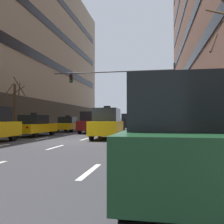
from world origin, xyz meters
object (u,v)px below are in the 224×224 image
car_driving_0 (129,122)px  taxi_driving_2 (107,124)px  taxi_driving_1 (68,124)px  taxi_driving_6 (116,123)px  taxi_driving_5 (35,126)px  car_parked_0 (176,138)px  car_parked_1 (164,132)px  car_driving_3 (91,122)px  car_parked_2 (160,124)px  street_tree_1 (15,106)px  traffic_signal_0 (134,85)px

car_driving_0 → taxi_driving_2: (0.07, -14.60, 0.02)m
car_driving_0 → taxi_driving_1: car_driving_0 is taller
taxi_driving_6 → car_driving_0: bearing=-69.4°
taxi_driving_5 → car_parked_0: car_parked_0 is taller
taxi_driving_2 → taxi_driving_6: taxi_driving_2 is taller
taxi_driving_6 → car_parked_1: taxi_driving_6 is taller
car_driving_3 → car_parked_2: 8.62m
car_driving_3 → street_tree_1: 7.24m
car_parked_1 → street_tree_1: 15.11m
taxi_driving_6 → street_tree_1: bearing=-105.9°
car_driving_0 → car_parked_2: bearing=-74.4°
car_driving_0 → car_parked_1: size_ratio=0.97×
car_parked_0 → car_parked_2: 13.20m
car_driving_0 → taxi_driving_2: size_ratio=0.98×
taxi_driving_2 → car_parked_2: bearing=18.3°
street_tree_1 → traffic_signal_0: bearing=21.8°
car_driving_0 → taxi_driving_1: size_ratio=0.98×
car_driving_0 → car_parked_2: size_ratio=1.02×
car_driving_3 → car_parked_0: car_driving_3 is taller
taxi_driving_1 → car_driving_3: car_driving_3 is taller
car_driving_0 → traffic_signal_0: size_ratio=0.36×
taxi_driving_2 → car_driving_3: (-2.95, 6.75, -0.00)m
taxi_driving_5 → street_tree_1: 3.25m
car_parked_1 → traffic_signal_0: (-2.40, 12.43, 3.92)m
car_driving_3 → taxi_driving_5: car_driving_3 is taller
taxi_driving_1 → car_driving_3: (3.23, -2.20, 0.25)m
taxi_driving_2 → car_parked_2: 3.87m
car_parked_1 → car_parked_2: car_parked_2 is taller
car_parked_1 → street_tree_1: size_ratio=0.92×
car_driving_0 → car_parked_0: 26.84m
taxi_driving_2 → taxi_driving_6: (-3.09, 22.62, -0.25)m
car_driving_3 → car_parked_1: (6.61, -12.46, -0.24)m
car_parked_1 → street_tree_1: street_tree_1 is taller
traffic_signal_0 → taxi_driving_1: bearing=163.2°
car_driving_0 → taxi_driving_5: bearing=-115.3°
car_parked_2 → street_tree_1: street_tree_1 is taller
car_driving_0 → taxi_driving_1: bearing=-137.2°
taxi_driving_5 → car_parked_2: bearing=-1.9°
car_parked_0 → car_parked_2: (0.00, 13.20, 0.01)m
taxi_driving_6 → car_parked_0: 35.26m
taxi_driving_1 → car_parked_2: car_parked_2 is taller
car_driving_3 → car_parked_1: 14.11m
taxi_driving_6 → taxi_driving_5: bearing=-98.5°
taxi_driving_1 → taxi_driving_2: (6.17, -8.95, 0.25)m
car_parked_2 → car_parked_0: bearing=-90.0°
taxi_driving_1 → car_parked_1: taxi_driving_1 is taller
taxi_driving_2 → car_parked_0: bearing=-73.0°
taxi_driving_1 → car_parked_0: size_ratio=1.05×
taxi_driving_1 → taxi_driving_2: 10.88m
car_driving_0 → taxi_driving_6: (-3.02, 8.03, -0.23)m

